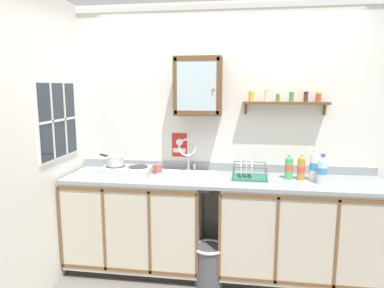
{
  "coord_description": "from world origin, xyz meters",
  "views": [
    {
      "loc": [
        0.19,
        -2.86,
        1.79
      ],
      "look_at": [
        -0.29,
        0.39,
        1.25
      ],
      "focal_mm": 32.46,
      "sensor_mm": 36.0,
      "label": 1
    }
  ],
  "objects_px": {
    "wall_cabinet": "(198,86)",
    "bottle_water_clear_1": "(322,170)",
    "dish_rack": "(249,174)",
    "warning_sign": "(179,145)",
    "hot_plate_stove": "(126,171)",
    "mug": "(158,169)",
    "trash_bin": "(209,264)",
    "bottle_juice_amber_0": "(301,168)",
    "sink": "(186,176)",
    "bottle_opaque_white_3": "(314,165)",
    "saucepan": "(115,161)",
    "bottle_soda_green_2": "(289,167)"
  },
  "relations": [
    {
      "from": "wall_cabinet",
      "to": "bottle_water_clear_1",
      "type": "bearing_deg",
      "value": -11.85
    },
    {
      "from": "dish_rack",
      "to": "warning_sign",
      "type": "xyz_separation_m",
      "value": [
        -0.7,
        0.26,
        0.21
      ]
    },
    {
      "from": "hot_plate_stove",
      "to": "bottle_water_clear_1",
      "type": "bearing_deg",
      "value": -1.52
    },
    {
      "from": "mug",
      "to": "trash_bin",
      "type": "relative_size",
      "value": 0.3
    },
    {
      "from": "bottle_water_clear_1",
      "to": "dish_rack",
      "type": "height_order",
      "value": "bottle_water_clear_1"
    },
    {
      "from": "bottle_juice_amber_0",
      "to": "dish_rack",
      "type": "height_order",
      "value": "bottle_juice_amber_0"
    },
    {
      "from": "bottle_juice_amber_0",
      "to": "mug",
      "type": "height_order",
      "value": "bottle_juice_amber_0"
    },
    {
      "from": "dish_rack",
      "to": "mug",
      "type": "relative_size",
      "value": 2.83
    },
    {
      "from": "warning_sign",
      "to": "trash_bin",
      "type": "xyz_separation_m",
      "value": [
        0.36,
        -0.5,
        -1.01
      ]
    },
    {
      "from": "sink",
      "to": "wall_cabinet",
      "type": "height_order",
      "value": "wall_cabinet"
    },
    {
      "from": "bottle_opaque_white_3",
      "to": "warning_sign",
      "type": "bearing_deg",
      "value": 168.85
    },
    {
      "from": "saucepan",
      "to": "bottle_soda_green_2",
      "type": "height_order",
      "value": "bottle_soda_green_2"
    },
    {
      "from": "bottle_soda_green_2",
      "to": "warning_sign",
      "type": "relative_size",
      "value": 1.01
    },
    {
      "from": "dish_rack",
      "to": "wall_cabinet",
      "type": "xyz_separation_m",
      "value": [
        -0.49,
        0.13,
        0.81
      ]
    },
    {
      "from": "sink",
      "to": "mug",
      "type": "bearing_deg",
      "value": 171.73
    },
    {
      "from": "trash_bin",
      "to": "bottle_soda_green_2",
      "type": "bearing_deg",
      "value": 21.16
    },
    {
      "from": "warning_sign",
      "to": "wall_cabinet",
      "type": "bearing_deg",
      "value": -30.74
    },
    {
      "from": "bottle_opaque_white_3",
      "to": "trash_bin",
      "type": "bearing_deg",
      "value": -164.91
    },
    {
      "from": "bottle_soda_green_2",
      "to": "mug",
      "type": "bearing_deg",
      "value": 179.4
    },
    {
      "from": "bottle_water_clear_1",
      "to": "warning_sign",
      "type": "distance_m",
      "value": 1.38
    },
    {
      "from": "bottle_water_clear_1",
      "to": "saucepan",
      "type": "bearing_deg",
      "value": 177.87
    },
    {
      "from": "dish_rack",
      "to": "bottle_soda_green_2",
      "type": "bearing_deg",
      "value": 4.54
    },
    {
      "from": "wall_cabinet",
      "to": "bottle_juice_amber_0",
      "type": "bearing_deg",
      "value": -7.23
    },
    {
      "from": "hot_plate_stove",
      "to": "saucepan",
      "type": "bearing_deg",
      "value": 168.68
    },
    {
      "from": "saucepan",
      "to": "wall_cabinet",
      "type": "bearing_deg",
      "value": 11.74
    },
    {
      "from": "sink",
      "to": "wall_cabinet",
      "type": "bearing_deg",
      "value": 53.37
    },
    {
      "from": "bottle_water_clear_1",
      "to": "wall_cabinet",
      "type": "height_order",
      "value": "wall_cabinet"
    },
    {
      "from": "dish_rack",
      "to": "trash_bin",
      "type": "height_order",
      "value": "dish_rack"
    },
    {
      "from": "trash_bin",
      "to": "saucepan",
      "type": "bearing_deg",
      "value": 167.3
    },
    {
      "from": "dish_rack",
      "to": "hot_plate_stove",
      "type": "bearing_deg",
      "value": -177.28
    },
    {
      "from": "bottle_water_clear_1",
      "to": "wall_cabinet",
      "type": "xyz_separation_m",
      "value": [
        -1.12,
        0.24,
        0.72
      ]
    },
    {
      "from": "hot_plate_stove",
      "to": "saucepan",
      "type": "height_order",
      "value": "saucepan"
    },
    {
      "from": "bottle_juice_amber_0",
      "to": "bottle_opaque_white_3",
      "type": "height_order",
      "value": "bottle_opaque_white_3"
    },
    {
      "from": "bottle_juice_amber_0",
      "to": "warning_sign",
      "type": "height_order",
      "value": "warning_sign"
    },
    {
      "from": "sink",
      "to": "trash_bin",
      "type": "height_order",
      "value": "sink"
    },
    {
      "from": "bottle_juice_amber_0",
      "to": "warning_sign",
      "type": "distance_m",
      "value": 1.2
    },
    {
      "from": "saucepan",
      "to": "bottle_opaque_white_3",
      "type": "xyz_separation_m",
      "value": [
        1.86,
        0.04,
        0.0
      ]
    },
    {
      "from": "warning_sign",
      "to": "sink",
      "type": "bearing_deg",
      "value": -66.91
    },
    {
      "from": "mug",
      "to": "bottle_water_clear_1",
      "type": "bearing_deg",
      "value": -5.5
    },
    {
      "from": "mug",
      "to": "hot_plate_stove",
      "type": "bearing_deg",
      "value": -161.32
    },
    {
      "from": "dish_rack",
      "to": "saucepan",
      "type": "bearing_deg",
      "value": -178.58
    },
    {
      "from": "sink",
      "to": "bottle_opaque_white_3",
      "type": "xyz_separation_m",
      "value": [
        1.17,
        0.0,
        0.14
      ]
    },
    {
      "from": "mug",
      "to": "wall_cabinet",
      "type": "distance_m",
      "value": 0.89
    },
    {
      "from": "bottle_juice_amber_0",
      "to": "bottle_soda_green_2",
      "type": "height_order",
      "value": "bottle_juice_amber_0"
    },
    {
      "from": "bottle_juice_amber_0",
      "to": "wall_cabinet",
      "type": "relative_size",
      "value": 0.45
    },
    {
      "from": "saucepan",
      "to": "bottle_soda_green_2",
      "type": "bearing_deg",
      "value": 2.11
    },
    {
      "from": "saucepan",
      "to": "mug",
      "type": "distance_m",
      "value": 0.42
    },
    {
      "from": "bottle_water_clear_1",
      "to": "bottle_opaque_white_3",
      "type": "xyz_separation_m",
      "value": [
        -0.05,
        0.11,
        0.02
      ]
    },
    {
      "from": "sink",
      "to": "hot_plate_stove",
      "type": "height_order",
      "value": "sink"
    },
    {
      "from": "bottle_opaque_white_3",
      "to": "mug",
      "type": "bearing_deg",
      "value": 178.49
    }
  ]
}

